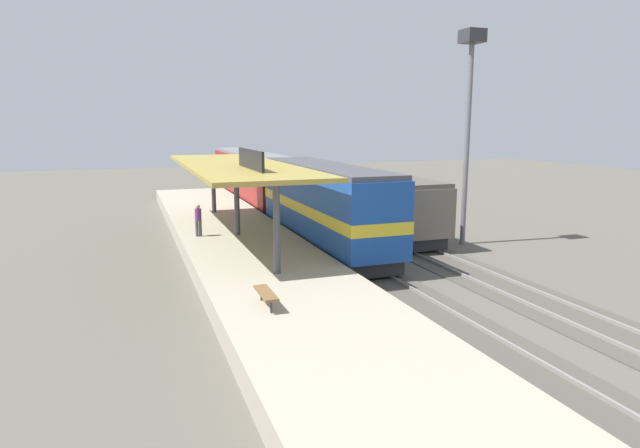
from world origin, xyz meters
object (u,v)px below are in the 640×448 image
object	(u,v)px
platform_bench	(266,293)
passenger_carriage_single	(251,177)
light_mast	(470,93)
freight_car	(381,203)
locomotive	(324,205)
person_waiting	(198,218)

from	to	relation	value
platform_bench	passenger_carriage_single	bearing A→B (deg)	78.26
platform_bench	light_mast	size ratio (longest dim) A/B	0.15
platform_bench	freight_car	distance (m)	16.98
locomotive	person_waiting	xyz separation A→B (m)	(-6.61, 1.20, -0.56)
freight_car	person_waiting	size ratio (longest dim) A/B	7.02
person_waiting	locomotive	bearing A→B (deg)	-10.34
person_waiting	freight_car	bearing A→B (deg)	6.06
light_mast	person_waiting	bearing A→B (deg)	168.64
freight_car	person_waiting	bearing A→B (deg)	-173.94
light_mast	passenger_carriage_single	bearing A→B (deg)	111.61
locomotive	person_waiting	world-z (taller)	locomotive
light_mast	platform_bench	bearing A→B (deg)	-146.40
locomotive	light_mast	world-z (taller)	light_mast
platform_bench	freight_car	bearing A→B (deg)	51.35
light_mast	person_waiting	xyz separation A→B (m)	(-14.41, 2.89, -6.54)
passenger_carriage_single	person_waiting	size ratio (longest dim) A/B	11.70
freight_car	light_mast	bearing A→B (deg)	-51.92
locomotive	freight_car	distance (m)	5.20
locomotive	freight_car	bearing A→B (deg)	27.50
platform_bench	locomotive	xyz separation A→B (m)	(6.00, 10.86, 1.07)
light_mast	freight_car	bearing A→B (deg)	128.08
locomotive	passenger_carriage_single	xyz separation A→B (m)	(0.00, 18.00, -0.10)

